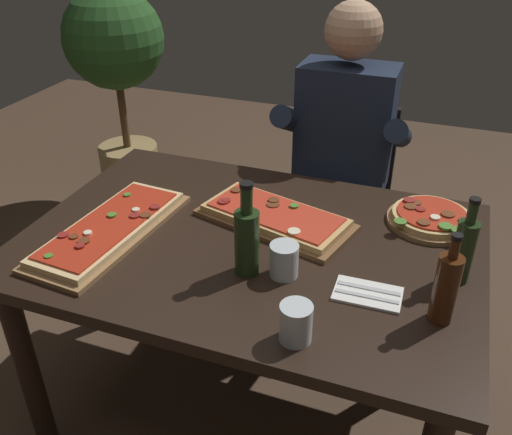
% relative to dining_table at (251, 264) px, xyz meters
% --- Properties ---
extents(ground_plane, '(6.40, 6.40, 0.00)m').
position_rel_dining_table_xyz_m(ground_plane, '(0.00, 0.00, -0.64)').
color(ground_plane, '#4C3828').
extents(dining_table, '(1.40, 0.96, 0.74)m').
position_rel_dining_table_xyz_m(dining_table, '(0.00, 0.00, 0.00)').
color(dining_table, black).
rests_on(dining_table, ground_plane).
extents(pizza_rectangular_front, '(0.54, 0.36, 0.05)m').
position_rel_dining_table_xyz_m(pizza_rectangular_front, '(0.04, 0.12, 0.11)').
color(pizza_rectangular_front, brown).
rests_on(pizza_rectangular_front, dining_table).
extents(pizza_rectangular_left, '(0.28, 0.60, 0.05)m').
position_rel_dining_table_xyz_m(pizza_rectangular_left, '(-0.42, -0.12, 0.12)').
color(pizza_rectangular_left, olive).
rests_on(pizza_rectangular_left, dining_table).
extents(pizza_round_far, '(0.28, 0.28, 0.05)m').
position_rel_dining_table_xyz_m(pizza_round_far, '(0.52, 0.29, 0.12)').
color(pizza_round_far, olive).
rests_on(pizza_round_far, dining_table).
extents(wine_bottle_dark, '(0.06, 0.06, 0.26)m').
position_rel_dining_table_xyz_m(wine_bottle_dark, '(0.61, 0.01, 0.20)').
color(wine_bottle_dark, '#233819').
rests_on(wine_bottle_dark, dining_table).
extents(oil_bottle_amber, '(0.06, 0.06, 0.25)m').
position_rel_dining_table_xyz_m(oil_bottle_amber, '(0.58, -0.18, 0.20)').
color(oil_bottle_amber, '#47230F').
rests_on(oil_bottle_amber, dining_table).
extents(vinegar_bottle_green, '(0.07, 0.07, 0.28)m').
position_rel_dining_table_xyz_m(vinegar_bottle_green, '(0.05, -0.16, 0.21)').
color(vinegar_bottle_green, '#233819').
rests_on(vinegar_bottle_green, dining_table).
extents(tumbler_near_camera, '(0.08, 0.08, 0.10)m').
position_rel_dining_table_xyz_m(tumbler_near_camera, '(0.26, -0.38, 0.14)').
color(tumbler_near_camera, silver).
rests_on(tumbler_near_camera, dining_table).
extents(tumbler_far_side, '(0.08, 0.08, 0.10)m').
position_rel_dining_table_xyz_m(tumbler_far_side, '(0.15, -0.14, 0.14)').
color(tumbler_far_side, silver).
rests_on(tumbler_far_side, dining_table).
extents(napkin_cutlery_set, '(0.18, 0.11, 0.01)m').
position_rel_dining_table_xyz_m(napkin_cutlery_set, '(0.39, -0.15, 0.10)').
color(napkin_cutlery_set, white).
rests_on(napkin_cutlery_set, dining_table).
extents(diner_chair, '(0.44, 0.44, 0.87)m').
position_rel_dining_table_xyz_m(diner_chair, '(0.12, 0.86, -0.16)').
color(diner_chair, black).
rests_on(diner_chair, ground_plane).
extents(seated_diner, '(0.53, 0.41, 1.33)m').
position_rel_dining_table_xyz_m(seated_diner, '(0.12, 0.74, 0.10)').
color(seated_diner, '#23232D').
rests_on(seated_diner, ground_plane).
extents(potted_plant_corner, '(0.56, 0.56, 1.24)m').
position_rel_dining_table_xyz_m(potted_plant_corner, '(-1.30, 1.31, 0.16)').
color(potted_plant_corner, tan).
rests_on(potted_plant_corner, ground_plane).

